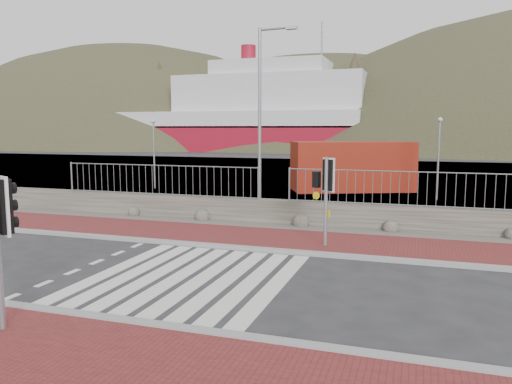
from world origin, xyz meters
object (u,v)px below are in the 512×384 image
(traffic_signal_far, at_px, (325,183))
(streetlight, at_px, (263,113))
(ferry, at_px, (234,118))
(shipping_container, at_px, (352,166))

(traffic_signal_far, xyz_separation_m, streetlight, (-3.22, 4.04, 2.18))
(ferry, relative_size, traffic_signal_far, 18.36)
(ferry, distance_m, shipping_container, 55.91)
(ferry, height_order, shipping_container, ferry)
(streetlight, bearing_deg, ferry, 117.90)
(ferry, distance_m, streetlight, 64.43)
(streetlight, bearing_deg, shipping_container, 84.72)
(ferry, bearing_deg, streetlight, -68.20)
(traffic_signal_far, relative_size, shipping_container, 0.40)
(ferry, distance_m, traffic_signal_far, 69.46)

